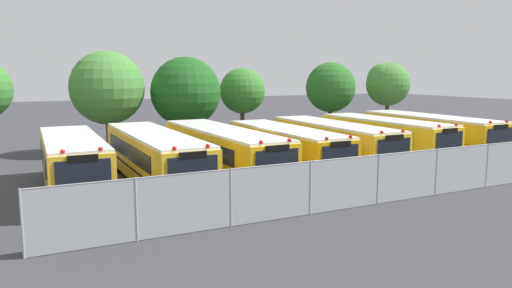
{
  "coord_description": "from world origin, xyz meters",
  "views": [
    {
      "loc": [
        -13.1,
        -22.78,
        5.35
      ],
      "look_at": [
        -1.68,
        0.0,
        1.6
      ],
      "focal_mm": 33.63,
      "sensor_mm": 36.0,
      "label": 1
    }
  ],
  "objects_px": {
    "tree_1": "(109,89)",
    "traffic_cone": "(448,183)",
    "school_bus_3": "(286,147)",
    "school_bus_0": "(73,161)",
    "school_bus_6": "(430,134)",
    "tree_5": "(387,83)",
    "tree_4": "(330,87)",
    "school_bus_5": "(385,137)",
    "school_bus_1": "(155,156)",
    "school_bus_4": "(333,142)",
    "school_bus_2": "(223,151)",
    "tree_3": "(241,90)",
    "tree_2": "(186,91)"
  },
  "relations": [
    {
      "from": "tree_1",
      "to": "traffic_cone",
      "type": "xyz_separation_m",
      "value": [
        12.19,
        -17.75,
        -4.08
      ]
    },
    {
      "from": "school_bus_3",
      "to": "tree_1",
      "type": "distance_m",
      "value": 13.42
    },
    {
      "from": "school_bus_0",
      "to": "school_bus_6",
      "type": "bearing_deg",
      "value": -179.1
    },
    {
      "from": "school_bus_6",
      "to": "tree_5",
      "type": "xyz_separation_m",
      "value": [
        4.33,
        9.11,
        3.11
      ]
    },
    {
      "from": "tree_4",
      "to": "tree_5",
      "type": "distance_m",
      "value": 5.41
    },
    {
      "from": "tree_4",
      "to": "school_bus_5",
      "type": "bearing_deg",
      "value": -105.24
    },
    {
      "from": "school_bus_0",
      "to": "traffic_cone",
      "type": "distance_m",
      "value": 17.35
    },
    {
      "from": "school_bus_1",
      "to": "school_bus_3",
      "type": "relative_size",
      "value": 1.1
    },
    {
      "from": "school_bus_0",
      "to": "tree_4",
      "type": "xyz_separation_m",
      "value": [
        20.97,
        9.79,
        2.85
      ]
    },
    {
      "from": "school_bus_4",
      "to": "school_bus_2",
      "type": "bearing_deg",
      "value": 4.91
    },
    {
      "from": "tree_3",
      "to": "tree_4",
      "type": "distance_m",
      "value": 7.46
    },
    {
      "from": "tree_3",
      "to": "tree_1",
      "type": "bearing_deg",
      "value": -175.81
    },
    {
      "from": "school_bus_4",
      "to": "tree_2",
      "type": "xyz_separation_m",
      "value": [
        -5.85,
        9.57,
        2.78
      ]
    },
    {
      "from": "school_bus_2",
      "to": "tree_5",
      "type": "xyz_separation_m",
      "value": [
        19.08,
        9.31,
        3.15
      ]
    },
    {
      "from": "school_bus_1",
      "to": "school_bus_5",
      "type": "xyz_separation_m",
      "value": [
        14.61,
        0.26,
        0.01
      ]
    },
    {
      "from": "tree_5",
      "to": "school_bus_4",
      "type": "bearing_deg",
      "value": -143.15
    },
    {
      "from": "school_bus_1",
      "to": "tree_3",
      "type": "height_order",
      "value": "tree_3"
    },
    {
      "from": "school_bus_2",
      "to": "school_bus_4",
      "type": "xyz_separation_m",
      "value": [
        7.27,
        0.46,
        -0.04
      ]
    },
    {
      "from": "tree_2",
      "to": "tree_3",
      "type": "height_order",
      "value": "tree_2"
    },
    {
      "from": "school_bus_4",
      "to": "tree_4",
      "type": "bearing_deg",
      "value": -122.64
    },
    {
      "from": "school_bus_2",
      "to": "school_bus_5",
      "type": "bearing_deg",
      "value": -179.29
    },
    {
      "from": "school_bus_0",
      "to": "tree_3",
      "type": "bearing_deg",
      "value": -139.38
    },
    {
      "from": "school_bus_4",
      "to": "school_bus_5",
      "type": "height_order",
      "value": "school_bus_5"
    },
    {
      "from": "school_bus_2",
      "to": "tree_1",
      "type": "bearing_deg",
      "value": -72.15
    },
    {
      "from": "school_bus_0",
      "to": "school_bus_4",
      "type": "bearing_deg",
      "value": -178.19
    },
    {
      "from": "tree_3",
      "to": "school_bus_1",
      "type": "bearing_deg",
      "value": -130.98
    },
    {
      "from": "school_bus_5",
      "to": "tree_3",
      "type": "xyz_separation_m",
      "value": [
        -4.67,
        11.18,
        2.69
      ]
    },
    {
      "from": "school_bus_5",
      "to": "tree_4",
      "type": "relative_size",
      "value": 1.6
    },
    {
      "from": "school_bus_1",
      "to": "school_bus_4",
      "type": "height_order",
      "value": "school_bus_1"
    },
    {
      "from": "traffic_cone",
      "to": "tree_4",
      "type": "bearing_deg",
      "value": 72.88
    },
    {
      "from": "school_bus_2",
      "to": "tree_3",
      "type": "bearing_deg",
      "value": -120.2
    },
    {
      "from": "school_bus_2",
      "to": "tree_3",
      "type": "xyz_separation_m",
      "value": [
        6.41,
        11.53,
        2.69
      ]
    },
    {
      "from": "school_bus_4",
      "to": "school_bus_6",
      "type": "bearing_deg",
      "value": 179.22
    },
    {
      "from": "school_bus_3",
      "to": "school_bus_4",
      "type": "height_order",
      "value": "school_bus_4"
    },
    {
      "from": "school_bus_5",
      "to": "tree_5",
      "type": "height_order",
      "value": "tree_5"
    },
    {
      "from": "tree_3",
      "to": "tree_5",
      "type": "height_order",
      "value": "tree_5"
    },
    {
      "from": "school_bus_2",
      "to": "tree_2",
      "type": "distance_m",
      "value": 10.49
    },
    {
      "from": "tree_1",
      "to": "tree_2",
      "type": "distance_m",
      "value": 5.18
    },
    {
      "from": "school_bus_6",
      "to": "tree_3",
      "type": "xyz_separation_m",
      "value": [
        -8.33,
        11.33,
        2.65
      ]
    },
    {
      "from": "school_bus_1",
      "to": "school_bus_2",
      "type": "xyz_separation_m",
      "value": [
        3.52,
        -0.09,
        0.01
      ]
    },
    {
      "from": "school_bus_4",
      "to": "tree_3",
      "type": "relative_size",
      "value": 1.84
    },
    {
      "from": "school_bus_0",
      "to": "tree_4",
      "type": "relative_size",
      "value": 1.57
    },
    {
      "from": "tree_4",
      "to": "school_bus_4",
      "type": "bearing_deg",
      "value": -123.89
    },
    {
      "from": "school_bus_2",
      "to": "tree_5",
      "type": "relative_size",
      "value": 1.81
    },
    {
      "from": "school_bus_0",
      "to": "school_bus_2",
      "type": "height_order",
      "value": "school_bus_2"
    },
    {
      "from": "tree_2",
      "to": "tree_4",
      "type": "distance_m",
      "value": 12.32
    },
    {
      "from": "tree_4",
      "to": "traffic_cone",
      "type": "height_order",
      "value": "tree_4"
    },
    {
      "from": "school_bus_1",
      "to": "tree_3",
      "type": "xyz_separation_m",
      "value": [
        9.94,
        11.44,
        2.7
      ]
    },
    {
      "from": "school_bus_6",
      "to": "school_bus_2",
      "type": "bearing_deg",
      "value": 1.58
    },
    {
      "from": "school_bus_5",
      "to": "school_bus_6",
      "type": "height_order",
      "value": "school_bus_6"
    }
  ]
}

